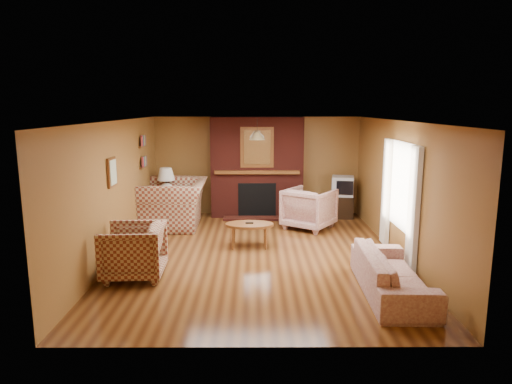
{
  "coord_description": "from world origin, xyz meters",
  "views": [
    {
      "loc": [
        -0.06,
        -7.92,
        2.64
      ],
      "look_at": [
        -0.03,
        0.6,
        1.04
      ],
      "focal_mm": 32.0,
      "sensor_mm": 36.0,
      "label": 1
    }
  ],
  "objects_px": {
    "plaid_armchair": "(133,251)",
    "tv_stand": "(342,207)",
    "plaid_loveseat": "(174,203)",
    "floral_sofa": "(392,273)",
    "floral_armchair": "(309,208)",
    "crt_tv": "(343,186)",
    "side_table": "(167,209)",
    "fireplace": "(257,168)",
    "coffee_table": "(249,226)",
    "table_lamp": "(166,181)"
  },
  "relations": [
    {
      "from": "floral_sofa",
      "to": "fireplace",
      "type": "bearing_deg",
      "value": 23.72
    },
    {
      "from": "plaid_loveseat",
      "to": "crt_tv",
      "type": "bearing_deg",
      "value": 100.12
    },
    {
      "from": "fireplace",
      "to": "coffee_table",
      "type": "bearing_deg",
      "value": -93.54
    },
    {
      "from": "plaid_loveseat",
      "to": "crt_tv",
      "type": "height_order",
      "value": "plaid_loveseat"
    },
    {
      "from": "fireplace",
      "to": "crt_tv",
      "type": "relative_size",
      "value": 4.07
    },
    {
      "from": "plaid_loveseat",
      "to": "side_table",
      "type": "xyz_separation_m",
      "value": [
        -0.25,
        0.44,
        -0.22
      ]
    },
    {
      "from": "plaid_loveseat",
      "to": "tv_stand",
      "type": "height_order",
      "value": "plaid_loveseat"
    },
    {
      "from": "plaid_loveseat",
      "to": "floral_armchair",
      "type": "bearing_deg",
      "value": 85.1
    },
    {
      "from": "plaid_loveseat",
      "to": "table_lamp",
      "type": "height_order",
      "value": "table_lamp"
    },
    {
      "from": "floral_sofa",
      "to": "tv_stand",
      "type": "bearing_deg",
      "value": 0.02
    },
    {
      "from": "floral_armchair",
      "to": "crt_tv",
      "type": "relative_size",
      "value": 1.66
    },
    {
      "from": "crt_tv",
      "to": "plaid_loveseat",
      "type": "bearing_deg",
      "value": -168.61
    },
    {
      "from": "tv_stand",
      "to": "crt_tv",
      "type": "height_order",
      "value": "crt_tv"
    },
    {
      "from": "floral_armchair",
      "to": "side_table",
      "type": "height_order",
      "value": "floral_armchair"
    },
    {
      "from": "plaid_loveseat",
      "to": "floral_armchair",
      "type": "xyz_separation_m",
      "value": [
        2.99,
        -0.19,
        -0.07
      ]
    },
    {
      "from": "floral_sofa",
      "to": "side_table",
      "type": "relative_size",
      "value": 3.51
    },
    {
      "from": "plaid_armchair",
      "to": "side_table",
      "type": "distance_m",
      "value": 3.58
    },
    {
      "from": "tv_stand",
      "to": "floral_armchair",
      "type": "bearing_deg",
      "value": -129.15
    },
    {
      "from": "floral_sofa",
      "to": "table_lamp",
      "type": "bearing_deg",
      "value": 45.43
    },
    {
      "from": "floral_armchair",
      "to": "coffee_table",
      "type": "height_order",
      "value": "floral_armchair"
    },
    {
      "from": "plaid_armchair",
      "to": "crt_tv",
      "type": "distance_m",
      "value": 5.61
    },
    {
      "from": "plaid_armchair",
      "to": "floral_sofa",
      "type": "xyz_separation_m",
      "value": [
        3.85,
        -0.64,
        -0.12
      ]
    },
    {
      "from": "plaid_loveseat",
      "to": "coffee_table",
      "type": "bearing_deg",
      "value": 46.12
    },
    {
      "from": "fireplace",
      "to": "tv_stand",
      "type": "xyz_separation_m",
      "value": [
        2.05,
        -0.18,
        -0.91
      ]
    },
    {
      "from": "side_table",
      "to": "table_lamp",
      "type": "bearing_deg",
      "value": 0.0
    },
    {
      "from": "coffee_table",
      "to": "tv_stand",
      "type": "height_order",
      "value": "tv_stand"
    },
    {
      "from": "fireplace",
      "to": "floral_sofa",
      "type": "height_order",
      "value": "fireplace"
    },
    {
      "from": "plaid_loveseat",
      "to": "crt_tv",
      "type": "relative_size",
      "value": 2.7
    },
    {
      "from": "crt_tv",
      "to": "plaid_armchair",
      "type": "bearing_deg",
      "value": -135.62
    },
    {
      "from": "coffee_table",
      "to": "plaid_loveseat",
      "type": "bearing_deg",
      "value": 137.39
    },
    {
      "from": "fireplace",
      "to": "coffee_table",
      "type": "height_order",
      "value": "fireplace"
    },
    {
      "from": "plaid_loveseat",
      "to": "floral_sofa",
      "type": "xyz_separation_m",
      "value": [
        3.75,
        -3.77,
        -0.22
      ]
    },
    {
      "from": "fireplace",
      "to": "tv_stand",
      "type": "bearing_deg",
      "value": -5.15
    },
    {
      "from": "floral_sofa",
      "to": "table_lamp",
      "type": "xyz_separation_m",
      "value": [
        -4.0,
        4.21,
        0.66
      ]
    },
    {
      "from": "plaid_armchair",
      "to": "tv_stand",
      "type": "xyz_separation_m",
      "value": [
        4.0,
        3.92,
        -0.16
      ]
    },
    {
      "from": "crt_tv",
      "to": "floral_sofa",
      "type": "bearing_deg",
      "value": -91.89
    },
    {
      "from": "floral_armchair",
      "to": "table_lamp",
      "type": "bearing_deg",
      "value": 23.83
    },
    {
      "from": "crt_tv",
      "to": "side_table",
      "type": "bearing_deg",
      "value": -175.26
    },
    {
      "from": "side_table",
      "to": "crt_tv",
      "type": "xyz_separation_m",
      "value": [
        4.15,
        0.34,
        0.48
      ]
    },
    {
      "from": "table_lamp",
      "to": "tv_stand",
      "type": "distance_m",
      "value": 4.22
    },
    {
      "from": "floral_armchair",
      "to": "crt_tv",
      "type": "distance_m",
      "value": 1.37
    },
    {
      "from": "floral_sofa",
      "to": "crt_tv",
      "type": "relative_size",
      "value": 3.5
    },
    {
      "from": "fireplace",
      "to": "floral_sofa",
      "type": "distance_m",
      "value": 5.19
    },
    {
      "from": "floral_armchair",
      "to": "tv_stand",
      "type": "bearing_deg",
      "value": -98.05
    },
    {
      "from": "plaid_loveseat",
      "to": "floral_sofa",
      "type": "bearing_deg",
      "value": 43.58
    },
    {
      "from": "table_lamp",
      "to": "crt_tv",
      "type": "distance_m",
      "value": 4.17
    },
    {
      "from": "side_table",
      "to": "tv_stand",
      "type": "bearing_deg",
      "value": 4.82
    },
    {
      "from": "fireplace",
      "to": "floral_armchair",
      "type": "height_order",
      "value": "fireplace"
    },
    {
      "from": "table_lamp",
      "to": "floral_sofa",
      "type": "bearing_deg",
      "value": -46.47
    },
    {
      "from": "plaid_armchair",
      "to": "side_table",
      "type": "xyz_separation_m",
      "value": [
        -0.15,
        3.57,
        -0.13
      ]
    }
  ]
}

